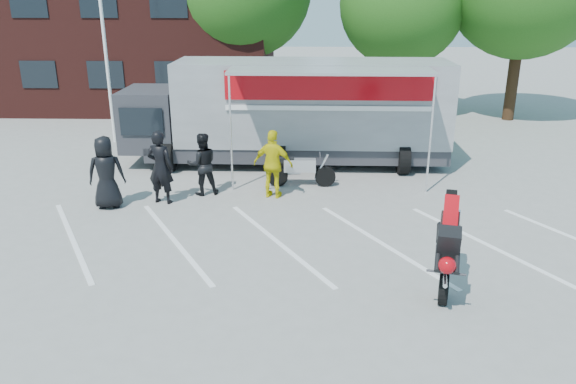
# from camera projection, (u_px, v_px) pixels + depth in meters

# --- Properties ---
(ground) EXTENTS (100.00, 100.00, 0.00)m
(ground) POSITION_uv_depth(u_px,v_px,m) (266.00, 261.00, 12.04)
(ground) COLOR gray
(ground) RESTS_ON ground
(parking_bay_lines) EXTENTS (18.09, 13.33, 0.01)m
(parking_bay_lines) POSITION_uv_depth(u_px,v_px,m) (269.00, 241.00, 12.98)
(parking_bay_lines) COLOR white
(parking_bay_lines) RESTS_ON ground
(office_building) EXTENTS (18.00, 8.00, 7.00)m
(office_building) POSITION_uv_depth(u_px,v_px,m) (90.00, 33.00, 28.09)
(office_building) COLOR #431915
(office_building) RESTS_ON ground
(flagpole) EXTENTS (1.61, 0.12, 8.00)m
(flagpole) POSITION_uv_depth(u_px,v_px,m) (108.00, 4.00, 19.93)
(flagpole) COLOR white
(flagpole) RESTS_ON ground
(tree_mid) EXTENTS (5.44, 5.44, 7.68)m
(tree_mid) POSITION_uv_depth(u_px,v_px,m) (402.00, 4.00, 24.35)
(tree_mid) COLOR #382314
(tree_mid) RESTS_ON ground
(transporter_truck) EXTENTS (10.70, 5.22, 3.39)m
(transporter_truck) POSITION_uv_depth(u_px,v_px,m) (296.00, 163.00, 18.92)
(transporter_truck) COLOR #92969A
(transporter_truck) RESTS_ON ground
(parked_motorcycle) EXTENTS (2.07, 0.71, 1.08)m
(parked_motorcycle) POSITION_uv_depth(u_px,v_px,m) (301.00, 186.00, 16.70)
(parked_motorcycle) COLOR #B9B8BE
(parked_motorcycle) RESTS_ON ground
(stunt_bike_rider) EXTENTS (1.27, 1.99, 2.17)m
(stunt_bike_rider) POSITION_uv_depth(u_px,v_px,m) (442.00, 284.00, 11.09)
(stunt_bike_rider) COLOR black
(stunt_bike_rider) RESTS_ON ground
(spectator_leather_a) EXTENTS (1.06, 0.80, 1.95)m
(spectator_leather_a) POSITION_uv_depth(u_px,v_px,m) (106.00, 173.00, 14.74)
(spectator_leather_a) COLOR black
(spectator_leather_a) RESTS_ON ground
(spectator_leather_b) EXTENTS (0.83, 0.64, 2.02)m
(spectator_leather_b) POSITION_uv_depth(u_px,v_px,m) (160.00, 167.00, 15.08)
(spectator_leather_b) COLOR black
(spectator_leather_b) RESTS_ON ground
(spectator_leather_c) EXTENTS (1.03, 0.91, 1.78)m
(spectator_leather_c) POSITION_uv_depth(u_px,v_px,m) (202.00, 164.00, 15.76)
(spectator_leather_c) COLOR black
(spectator_leather_c) RESTS_ON ground
(spectator_hivis) EXTENTS (1.21, 0.75, 1.92)m
(spectator_hivis) POSITION_uv_depth(u_px,v_px,m) (273.00, 164.00, 15.50)
(spectator_hivis) COLOR yellow
(spectator_hivis) RESTS_ON ground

